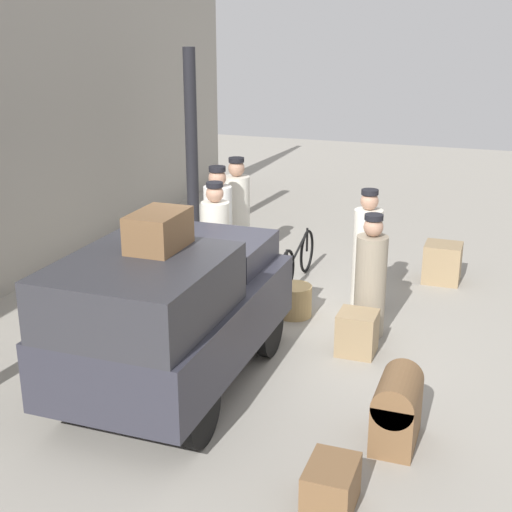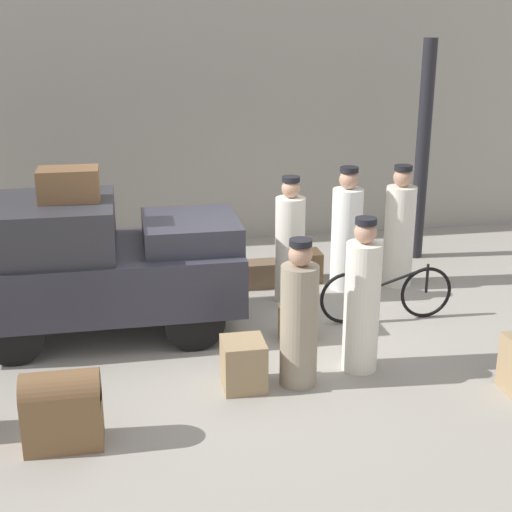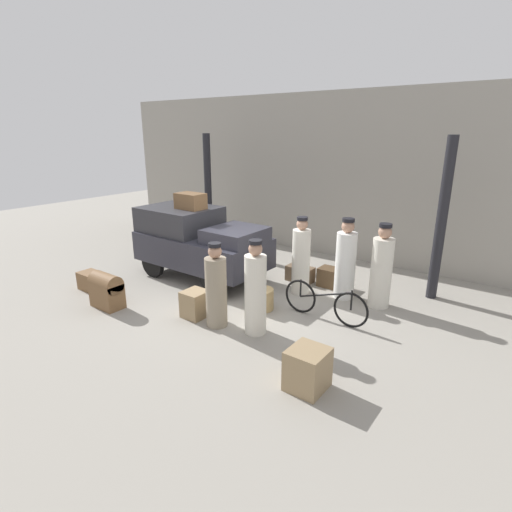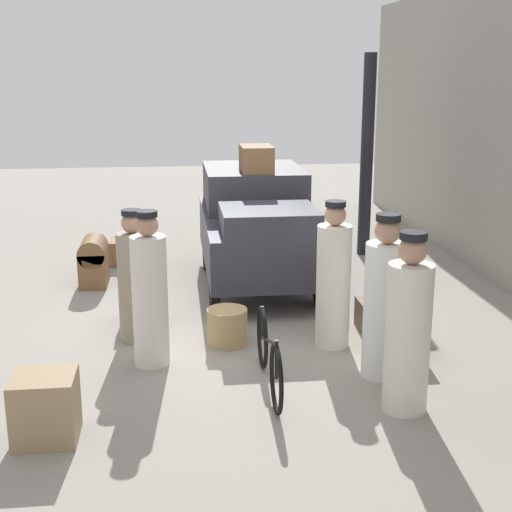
% 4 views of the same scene
% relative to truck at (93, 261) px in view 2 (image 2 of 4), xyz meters
% --- Properties ---
extents(ground_plane, '(30.00, 30.00, 0.00)m').
position_rel_truck_xyz_m(ground_plane, '(1.73, -0.45, -0.92)').
color(ground_plane, gray).
extents(station_building_facade, '(16.00, 0.15, 4.50)m').
position_rel_truck_xyz_m(station_building_facade, '(1.73, 3.62, 1.33)').
color(station_building_facade, gray).
rests_on(station_building_facade, ground).
extents(canopy_pillar_right, '(0.21, 0.21, 3.41)m').
position_rel_truck_xyz_m(canopy_pillar_right, '(4.99, 2.04, 0.78)').
color(canopy_pillar_right, black).
rests_on(canopy_pillar_right, ground).
extents(truck, '(3.26, 1.61, 1.68)m').
position_rel_truck_xyz_m(truck, '(0.00, 0.00, 0.00)').
color(truck, black).
rests_on(truck, ground).
extents(bicycle, '(1.75, 0.04, 0.73)m').
position_rel_truck_xyz_m(bicycle, '(3.61, -0.32, -0.57)').
color(bicycle, black).
rests_on(bicycle, ground).
extents(wicker_basket, '(0.48, 0.48, 0.43)m').
position_rel_truck_xyz_m(wicker_basket, '(2.37, -0.65, -0.71)').
color(wicker_basket, tan).
rests_on(wicker_basket, ground).
extents(porter_carrying_trunk, '(0.43, 0.43, 1.75)m').
position_rel_truck_xyz_m(porter_carrying_trunk, '(3.45, 0.91, -0.13)').
color(porter_carrying_trunk, white).
rests_on(porter_carrying_trunk, ground).
extents(conductor_in_dark_uniform, '(0.43, 0.43, 1.75)m').
position_rel_truck_xyz_m(conductor_in_dark_uniform, '(4.23, 0.91, -0.13)').
color(conductor_in_dark_uniform, silver).
rests_on(conductor_in_dark_uniform, ground).
extents(porter_lifting_near_truck, '(0.39, 0.39, 1.72)m').
position_rel_truck_xyz_m(porter_lifting_near_truck, '(2.85, -1.52, -0.13)').
color(porter_lifting_near_truck, silver).
rests_on(porter_lifting_near_truck, ground).
extents(porter_with_bicycle, '(0.39, 0.39, 1.60)m').
position_rel_truck_xyz_m(porter_with_bicycle, '(2.11, -1.72, -0.20)').
color(porter_with_bicycle, gray).
rests_on(porter_with_bicycle, ground).
extents(porter_standing_middle, '(0.40, 0.40, 1.73)m').
position_rel_truck_xyz_m(porter_standing_middle, '(2.55, 0.57, -0.13)').
color(porter_standing_middle, silver).
rests_on(porter_standing_middle, ground).
extents(suitcase_black_upright, '(0.44, 0.46, 0.53)m').
position_rel_truck_xyz_m(suitcase_black_upright, '(1.53, -1.70, -0.66)').
color(suitcase_black_upright, '#937A56').
rests_on(suitcase_black_upright, ground).
extents(suitcase_tan_flat, '(0.52, 0.40, 0.44)m').
position_rel_truck_xyz_m(suitcase_tan_flat, '(2.93, 1.31, -0.70)').
color(suitcase_tan_flat, '#4C3823').
rests_on(suitcase_tan_flat, ground).
extents(trunk_umber_medium, '(0.69, 0.40, 0.73)m').
position_rel_truck_xyz_m(trunk_umber_medium, '(-0.24, -2.45, -0.54)').
color(trunk_umber_medium, brown).
rests_on(trunk_umber_medium, ground).
extents(trunk_large_brown, '(0.66, 0.34, 0.37)m').
position_rel_truck_xyz_m(trunk_large_brown, '(2.19, 1.18, -0.74)').
color(trunk_large_brown, brown).
rests_on(trunk_large_brown, ground).
extents(trunk_on_truck_roof, '(0.69, 0.46, 0.38)m').
position_rel_truck_xyz_m(trunk_on_truck_roof, '(-0.21, 0.00, 0.94)').
color(trunk_on_truck_roof, brown).
rests_on(trunk_on_truck_roof, truck).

